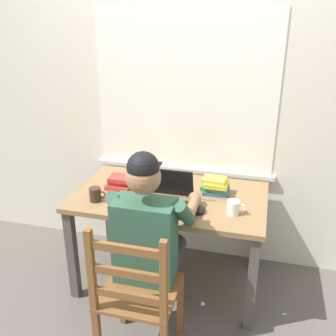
{
  "coord_description": "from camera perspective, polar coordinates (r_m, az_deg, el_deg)",
  "views": [
    {
      "loc": [
        0.6,
        -2.33,
        1.94
      ],
      "look_at": [
        0.0,
        -0.05,
        0.94
      ],
      "focal_mm": 41.67,
      "sensor_mm": 36.0,
      "label": 1
    }
  ],
  "objects": [
    {
      "name": "ground_plane",
      "position": [
        3.09,
        0.22,
        -16.0
      ],
      "size": [
        8.0,
        8.0,
        0.0
      ],
      "primitive_type": "plane",
      "color": "#56514C"
    },
    {
      "name": "back_wall",
      "position": [
        2.92,
        2.54,
        10.19
      ],
      "size": [
        6.0,
        0.08,
        2.6
      ],
      "color": "silver",
      "rests_on": "ground"
    },
    {
      "name": "computer_mouse",
      "position": [
        2.47,
        4.74,
        -6.15
      ],
      "size": [
        0.06,
        0.1,
        0.03
      ],
      "primitive_type": "ellipsoid",
      "color": "black",
      "rests_on": "desk"
    },
    {
      "name": "book_stack_side",
      "position": [
        2.8,
        -6.98,
        -2.06
      ],
      "size": [
        0.19,
        0.18,
        0.09
      ],
      "color": "#BC332D",
      "rests_on": "desk"
    },
    {
      "name": "desk",
      "position": [
        2.74,
        0.24,
        -5.74
      ],
      "size": [
        1.32,
        0.76,
        0.72
      ],
      "color": "olive",
      "rests_on": "ground"
    },
    {
      "name": "paper_pile_near_laptop",
      "position": [
        2.79,
        -3.04,
        -2.82
      ],
      "size": [
        0.26,
        0.23,
        0.01
      ],
      "primitive_type": "cube",
      "rotation": [
        0.0,
        0.0,
        0.33
      ],
      "color": "white",
      "rests_on": "desk"
    },
    {
      "name": "landscape_photo_print",
      "position": [
        2.85,
        1.85,
        -2.37
      ],
      "size": [
        0.15,
        0.13,
        0.0
      ],
      "primitive_type": "cube",
      "rotation": [
        0.0,
        0.0,
        0.35
      ],
      "color": "gold",
      "rests_on": "desk"
    },
    {
      "name": "laptop",
      "position": [
        2.54,
        -0.38,
        -4.32
      ],
      "size": [
        0.33,
        0.3,
        0.23
      ],
      "color": "black",
      "rests_on": "desk"
    },
    {
      "name": "coffee_mug_dark",
      "position": [
        2.64,
        -10.56,
        -3.81
      ],
      "size": [
        0.12,
        0.08,
        0.09
      ],
      "color": "#38281E",
      "rests_on": "desk"
    },
    {
      "name": "coffee_mug_white",
      "position": [
        2.47,
        9.58,
        -5.73
      ],
      "size": [
        0.12,
        0.08,
        0.09
      ],
      "color": "white",
      "rests_on": "desk"
    },
    {
      "name": "wooden_chair",
      "position": [
        2.25,
        -4.57,
        -18.23
      ],
      "size": [
        0.42,
        0.42,
        0.94
      ],
      "color": "brown",
      "rests_on": "ground"
    },
    {
      "name": "seated_person",
      "position": [
        2.33,
        -2.49,
        -9.72
      ],
      "size": [
        0.5,
        0.6,
        1.24
      ],
      "color": "#2D5642",
      "rests_on": "ground"
    },
    {
      "name": "book_stack_main",
      "position": [
        2.71,
        6.96,
        -2.66
      ],
      "size": [
        0.2,
        0.15,
        0.12
      ],
      "color": "#2D5B9E",
      "rests_on": "desk"
    }
  ]
}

